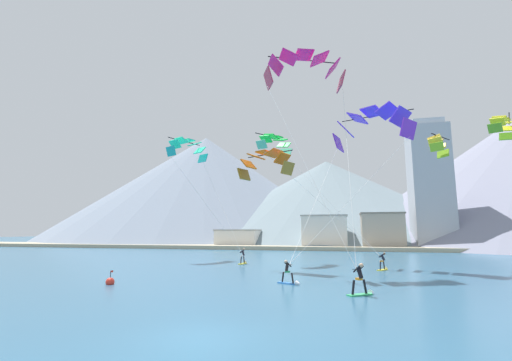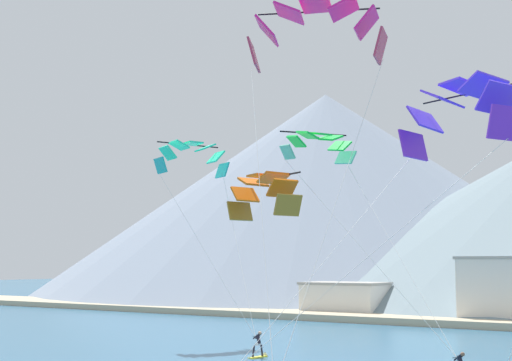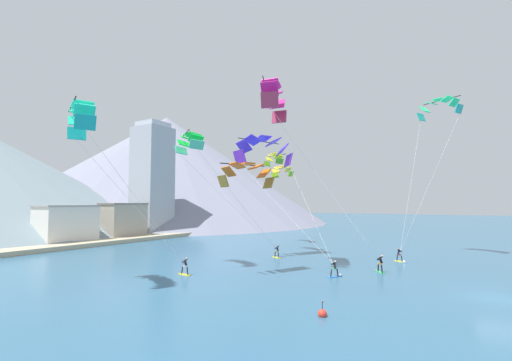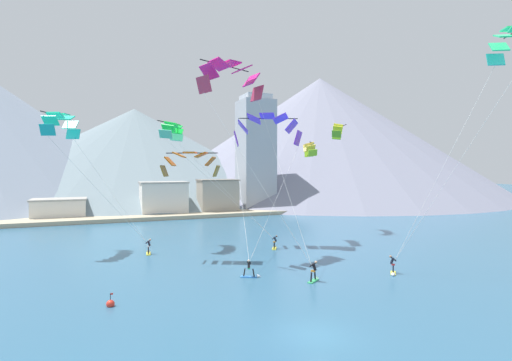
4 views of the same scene
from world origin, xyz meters
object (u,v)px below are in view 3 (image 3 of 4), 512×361
object	(u,v)px
parafoil_kite_far_left	(81,117)
race_marker_buoy	(322,314)
parafoil_kite_distant_mid_solo	(247,172)
parafoil_kite_near_lead	(274,97)
kitesurfer_mid_center	(276,254)
kitesurfer_near_lead	(379,266)
parafoil_kite_mid_center	(190,142)
parafoil_kite_distant_high_outer	(274,158)
parafoil_kite_near_trail	(264,148)
kitesurfer_far_left	(184,269)
kitesurfer_near_trail	(336,272)
parafoil_kite_distant_low_drift	(282,170)
kitesurfer_far_right	(401,258)
parafoil_kite_far_right	(439,107)

from	to	relation	value
parafoil_kite_far_left	race_marker_buoy	bearing A→B (deg)	-78.11
parafoil_kite_distant_mid_solo	parafoil_kite_near_lead	bearing A→B (deg)	-13.14
kitesurfer_mid_center	parafoil_kite_near_lead	world-z (taller)	parafoil_kite_near_lead
kitesurfer_mid_center	parafoil_kite_distant_mid_solo	world-z (taller)	parafoil_kite_distant_mid_solo
kitesurfer_near_lead	kitesurfer_mid_center	distance (m)	13.47
parafoil_kite_near_lead	parafoil_kite_mid_center	distance (m)	10.48
parafoil_kite_mid_center	parafoil_kite_distant_high_outer	size ratio (longest dim) A/B	2.62
parafoil_kite_near_trail	parafoil_kite_mid_center	xyz separation A→B (m)	(-10.45, 3.29, -0.48)
kitesurfer_near_lead	parafoil_kite_near_lead	xyz separation A→B (m)	(-3.84, 9.96, 18.03)
kitesurfer_far_left	parafoil_kite_far_left	bearing A→B (deg)	157.10
kitesurfer_near_lead	kitesurfer_near_trail	distance (m)	5.32
parafoil_kite_near_trail	race_marker_buoy	xyz separation A→B (m)	(-18.13, -14.88, -14.06)
parafoil_kite_mid_center	kitesurfer_near_trail	bearing A→B (deg)	-75.99
parafoil_kite_mid_center	parafoil_kite_far_left	world-z (taller)	parafoil_kite_far_left
kitesurfer_near_lead	parafoil_kite_distant_low_drift	size ratio (longest dim) A/B	0.44
kitesurfer_near_lead	parafoil_kite_distant_low_drift	world-z (taller)	parafoil_kite_distant_low_drift
kitesurfer_near_lead	parafoil_kite_near_lead	bearing A→B (deg)	111.08
kitesurfer_mid_center	parafoil_kite_distant_low_drift	size ratio (longest dim) A/B	0.41
kitesurfer_far_right	parafoil_kite_mid_center	size ratio (longest dim) A/B	0.13
parafoil_kite_near_trail	parafoil_kite_far_right	size ratio (longest dim) A/B	0.73
kitesurfer_mid_center	parafoil_kite_far_right	xyz separation A→B (m)	(13.92, -18.04, 19.77)
parafoil_kite_distant_mid_solo	parafoil_kite_distant_low_drift	bearing A→B (deg)	15.43
kitesurfer_near_trail	parafoil_kite_distant_low_drift	bearing A→B (deg)	44.28
parafoil_kite_distant_high_outer	parafoil_kite_distant_low_drift	bearing A→B (deg)	-144.49
kitesurfer_far_right	race_marker_buoy	distance (m)	23.33
kitesurfer_far_left	parafoil_kite_mid_center	bearing A→B (deg)	35.63
kitesurfer_near_lead	kitesurfer_far_left	size ratio (longest dim) A/B	1.02
kitesurfer_near_lead	kitesurfer_mid_center	bearing A→B (deg)	79.21
parafoil_kite_far_left	parafoil_kite_distant_mid_solo	size ratio (longest dim) A/B	2.36
kitesurfer_mid_center	kitesurfer_far_left	size ratio (longest dim) A/B	0.97
kitesurfer_near_trail	parafoil_kite_far_left	world-z (taller)	parafoil_kite_far_left
kitesurfer_far_left	parafoil_kite_far_left	xyz separation A→B (m)	(-8.62, 3.64, 13.67)
kitesurfer_far_right	kitesurfer_near_lead	bearing A→B (deg)	173.85
parafoil_kite_distant_mid_solo	parafoil_kite_mid_center	bearing A→B (deg)	92.70
parafoil_kite_near_trail	parafoil_kite_near_lead	bearing A→B (deg)	-141.20
kitesurfer_near_trail	parafoil_kite_distant_mid_solo	world-z (taller)	parafoil_kite_distant_mid_solo
parafoil_kite_near_lead	parafoil_kite_distant_low_drift	world-z (taller)	parafoil_kite_near_lead
kitesurfer_near_lead	kitesurfer_mid_center	size ratio (longest dim) A/B	1.06
kitesurfer_far_right	parafoil_kite_far_right	world-z (taller)	parafoil_kite_far_right
kitesurfer_far_left	race_marker_buoy	distance (m)	16.53
parafoil_kite_mid_center	parafoil_kite_far_left	size ratio (longest dim) A/B	0.97
parafoil_kite_distant_low_drift	parafoil_kite_far_left	bearing A→B (deg)	171.59
kitesurfer_near_trail	kitesurfer_far_left	distance (m)	14.66
parafoil_kite_distant_high_outer	kitesurfer_far_right	bearing A→B (deg)	-111.95
race_marker_buoy	kitesurfer_near_trail	bearing A→B (deg)	14.64
kitesurfer_near_lead	race_marker_buoy	size ratio (longest dim) A/B	1.78
parafoil_kite_far_left	kitesurfer_far_left	bearing A→B (deg)	-22.90
kitesurfer_near_trail	parafoil_kite_far_left	distance (m)	26.56
kitesurfer_far_right	parafoil_kite_near_lead	distance (m)	23.91
kitesurfer_far_right	parafoil_kite_far_right	size ratio (longest dim) A/B	0.08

